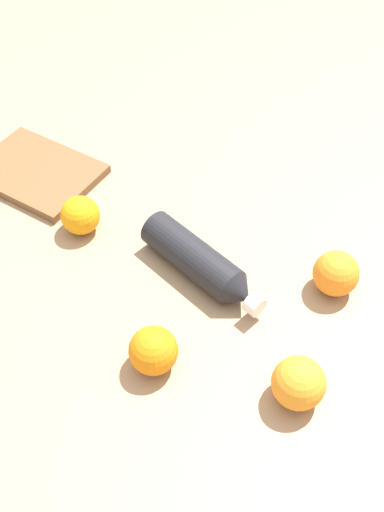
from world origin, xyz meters
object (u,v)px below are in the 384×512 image
Objects in this scene: orange_2 at (153,351)px; cutting_board at (37,172)px; orange_1 at (336,273)px; orange_3 at (80,215)px; orange_0 at (298,383)px; water_bottle at (201,263)px.

orange_2 is 0.32× the size of cutting_board.
orange_1 is 1.08× the size of orange_3.
orange_0 is 1.11× the size of orange_3.
orange_0 reaches higher than orange_2.
orange_1 reaches higher than orange_3.
water_bottle is at bearing 173.35° from cutting_board.
orange_3 is (0.32, -0.06, -0.00)m from orange_2.
orange_2 is at bearing -66.24° from water_bottle.
water_bottle is at bearing -154.73° from orange_3.
water_bottle reaches higher than cutting_board.
orange_2 is 1.06× the size of orange_3.
water_bottle is at bearing -60.06° from orange_2.
water_bottle is 0.19m from orange_2.
orange_0 reaches higher than water_bottle.
orange_0 reaches higher than cutting_board.
orange_0 is 0.23m from orange_1.
orange_0 is at bearing -171.90° from orange_3.
orange_1 is 1.02× the size of orange_2.
orange_0 is 0.33× the size of cutting_board.
orange_1 is 0.32× the size of cutting_board.
orange_1 is at bearing -60.44° from orange_0.
orange_2 is at bearing 78.88° from orange_1.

